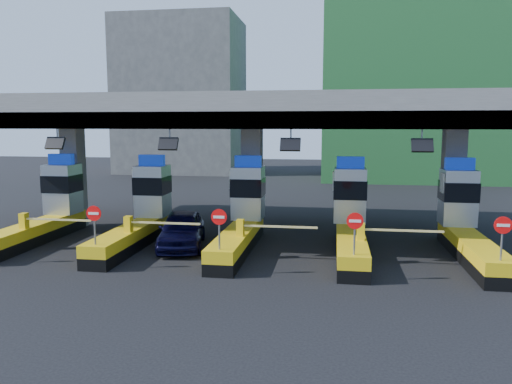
# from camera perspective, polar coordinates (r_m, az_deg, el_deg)

# --- Properties ---
(ground) EXTENTS (120.00, 120.00, 0.00)m
(ground) POSITION_cam_1_polar(r_m,az_deg,el_deg) (23.62, -1.64, -6.20)
(ground) COLOR black
(ground) RESTS_ON ground
(toll_canopy) EXTENTS (28.00, 12.09, 7.00)m
(toll_canopy) POSITION_cam_1_polar(r_m,az_deg,el_deg) (25.76, -0.51, 8.72)
(toll_canopy) COLOR slate
(toll_canopy) RESTS_ON ground
(toll_lane_far_left) EXTENTS (4.43, 8.00, 4.16)m
(toll_lane_far_left) POSITION_cam_1_polar(r_m,az_deg,el_deg) (27.22, -22.72, -1.94)
(toll_lane_far_left) COLOR black
(toll_lane_far_left) RESTS_ON ground
(toll_lane_left) EXTENTS (4.43, 8.00, 4.16)m
(toll_lane_left) POSITION_cam_1_polar(r_m,az_deg,el_deg) (24.98, -12.88, -2.36)
(toll_lane_left) COLOR black
(toll_lane_left) RESTS_ON ground
(toll_lane_center) EXTENTS (4.43, 8.00, 4.16)m
(toll_lane_center) POSITION_cam_1_polar(r_m,az_deg,el_deg) (23.60, -1.52, -2.75)
(toll_lane_center) COLOR black
(toll_lane_center) RESTS_ON ground
(toll_lane_right) EXTENTS (4.43, 8.00, 4.16)m
(toll_lane_right) POSITION_cam_1_polar(r_m,az_deg,el_deg) (23.23, 10.72, -3.05)
(toll_lane_right) COLOR black
(toll_lane_right) RESTS_ON ground
(toll_lane_far_right) EXTENTS (4.43, 8.00, 4.16)m
(toll_lane_far_right) POSITION_cam_1_polar(r_m,az_deg,el_deg) (23.93, 22.79, -3.20)
(toll_lane_far_right) COLOR black
(toll_lane_far_right) RESTS_ON ground
(bg_building_scaffold) EXTENTS (18.00, 12.00, 28.00)m
(bg_building_scaffold) POSITION_cam_1_polar(r_m,az_deg,el_deg) (55.72, 17.53, 15.94)
(bg_building_scaffold) COLOR #1E5926
(bg_building_scaffold) RESTS_ON ground
(bg_building_concrete) EXTENTS (14.00, 10.00, 18.00)m
(bg_building_concrete) POSITION_cam_1_polar(r_m,az_deg,el_deg) (61.40, -8.52, 10.72)
(bg_building_concrete) COLOR #4C4C49
(bg_building_concrete) RESTS_ON ground
(van) EXTENTS (2.96, 5.24, 1.68)m
(van) POSITION_cam_1_polar(r_m,az_deg,el_deg) (23.52, -8.47, -4.25)
(van) COLOR black
(van) RESTS_ON ground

